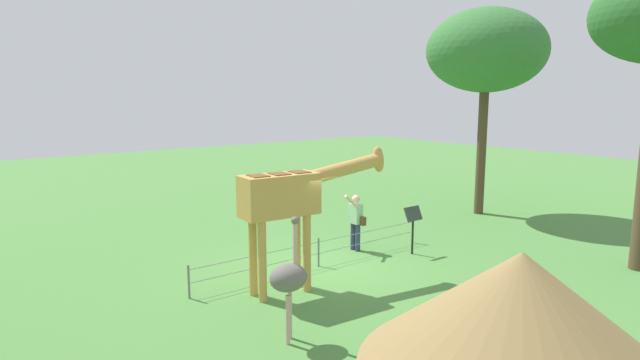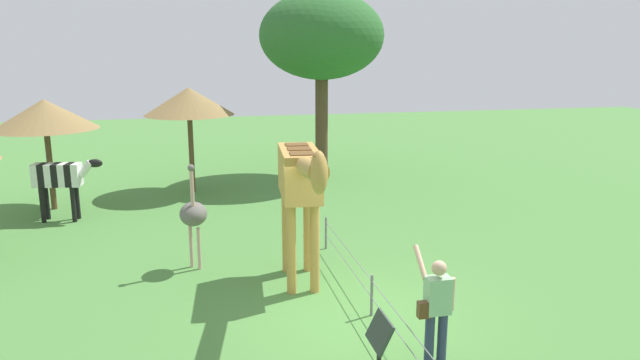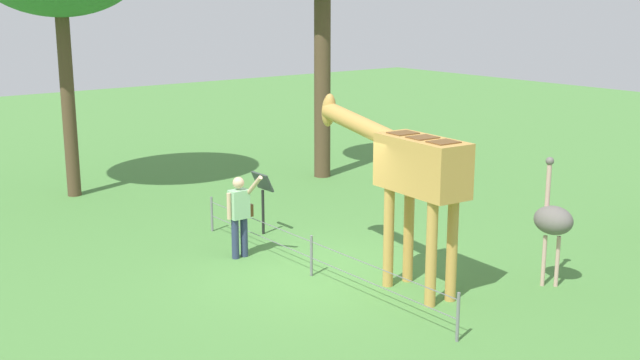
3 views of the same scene
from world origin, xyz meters
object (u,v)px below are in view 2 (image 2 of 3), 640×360
Objects in this scene: visitor at (436,305)px; info_sign at (379,345)px; shade_hut_near at (45,115)px; tree_west at (322,37)px; shade_hut_aside at (189,102)px; ostrich at (193,214)px; giraffe at (301,182)px; zebra at (60,178)px.

visitor is 1.27× the size of info_sign.
tree_west is at bearing 107.16° from shade_hut_near.
tree_west is at bearing 170.36° from info_sign.
info_sign is at bearing -49.70° from visitor.
info_sign is at bearing 10.03° from shade_hut_aside.
ostrich is at bearing 35.19° from shade_hut_near.
shade_hut_aside is (-1.28, 3.90, 0.17)m from shade_hut_near.
ostrich is at bearing -143.40° from visitor.
visitor is 0.26× the size of tree_west.
shade_hut_aside is 12.74m from info_sign.
shade_hut_near is 12.80m from info_sign.
visitor is 5.69m from ostrich.
giraffe is 2.86× the size of info_sign.
tree_west is at bearing 106.29° from shade_hut_aside.
ostrich is at bearing 0.02° from shade_hut_aside.
info_sign is at bearing 2.76° from giraffe.
giraffe is 1.21× the size of shade_hut_near.
zebra is 0.29× the size of tree_west.
shade_hut_near is 9.08m from tree_west.
shade_hut_near is (-10.10, -7.30, 1.80)m from visitor.
shade_hut_aside is at bearing -166.46° from giraffe.
tree_west is (-2.60, 8.43, 2.16)m from shade_hut_near.
giraffe is at bearing -177.24° from info_sign.
zebra is at bearing 21.72° from shade_hut_near.
visitor is 12.59m from shade_hut_near.
giraffe is 1.14× the size of shade_hut_aside.
visitor is (3.10, 1.40, -1.19)m from giraffe.
giraffe is 4.28m from info_sign.
giraffe is 9.17m from shade_hut_near.
shade_hut_near is 0.49× the size of tree_west.
zebra is 9.56m from tree_west.
tree_west reaches higher than shade_hut_aside.
tree_west is at bearing 174.90° from visitor.
giraffe reaches higher than visitor.
tree_west is at bearing 116.05° from zebra.
shade_hut_aside is at bearing -163.41° from visitor.
zebra is at bearing -150.42° from info_sign.
tree_west reaches higher than info_sign.
shade_hut_aside is at bearing -169.97° from info_sign.
ostrich reaches higher than zebra.
ostrich is 0.72× the size of shade_hut_near.
giraffe is 2.26× the size of visitor.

